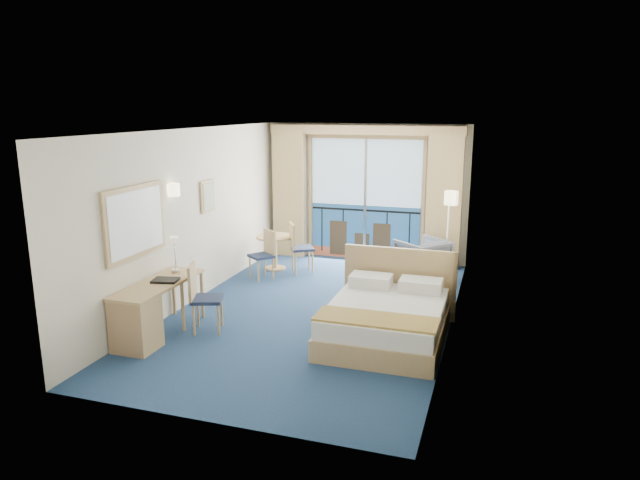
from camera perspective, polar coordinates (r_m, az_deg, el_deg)
The scene contains 22 objects.
floor at distance 8.67m, azimuth -0.54°, elevation -7.17°, with size 6.50×6.50×0.00m, color navy.
room_walls at distance 8.22m, azimuth -0.56°, elevation 4.53°, with size 4.04×6.54×2.72m.
balcony_door at distance 11.38m, azimuth 4.51°, elevation 3.69°, with size 2.36×0.03×2.52m.
curtain_left at distance 11.67m, azimuth -3.06°, elevation 4.61°, with size 0.65×0.22×2.55m, color tan.
curtain_right at distance 10.97m, azimuth 12.30°, elevation 3.77°, with size 0.65×0.22×2.55m, color tan.
pelmet at distance 11.12m, azimuth 4.54°, elevation 10.92°, with size 3.80×0.25×0.18m, color tan.
mirror at distance 7.83m, azimuth -17.98°, elevation 1.74°, with size 0.05×1.25×0.95m.
wall_print at distance 9.44m, azimuth -11.15°, elevation 4.32°, with size 0.04×0.42×0.52m.
sconce_left at distance 8.49m, azimuth -14.44°, elevation 4.89°, with size 0.18×0.18×0.18m, color beige.
sconce_right at distance 7.68m, azimuth 12.99°, elevation 4.12°, with size 0.18×0.18×0.18m, color beige.
bed at distance 7.66m, azimuth 6.69°, elevation -7.77°, with size 1.64×1.95×1.03m.
nightstand at distance 8.99m, azimuth 11.80°, elevation -4.64°, with size 0.47×0.45×0.61m, color tan.
phone at distance 8.86m, azimuth 12.07°, elevation -2.59°, with size 0.17×0.13×0.07m, color white.
armchair at distance 10.37m, azimuth 10.15°, elevation -1.85°, with size 0.77×0.79×0.72m, color #454954.
floor_lamp at distance 10.35m, azimuth 12.75°, elevation 2.67°, with size 0.22×0.22×1.56m.
desk at distance 7.70m, azimuth -17.47°, elevation -7.29°, with size 0.53×1.55×0.73m.
desk_chair at distance 7.96m, azimuth -11.84°, elevation -5.27°, with size 0.53×0.52×0.95m.
folder at distance 7.95m, azimuth -15.20°, elevation -3.90°, with size 0.34×0.25×0.03m, color black.
desk_lamp at distance 8.25m, azimuth -14.34°, elevation -0.67°, with size 0.13×0.13×0.49m.
round_table at distance 10.79m, azimuth -4.53°, elevation -0.40°, with size 0.71×0.71×0.64m.
table_chair_a at distance 10.57m, azimuth -2.22°, elevation -0.45°, with size 0.55×0.55×0.93m.
table_chair_b at distance 10.23m, azimuth -5.53°, elevation -1.14°, with size 0.53×0.53×0.87m.
Camera 1 is at (2.55, -7.71, 3.02)m, focal length 32.00 mm.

